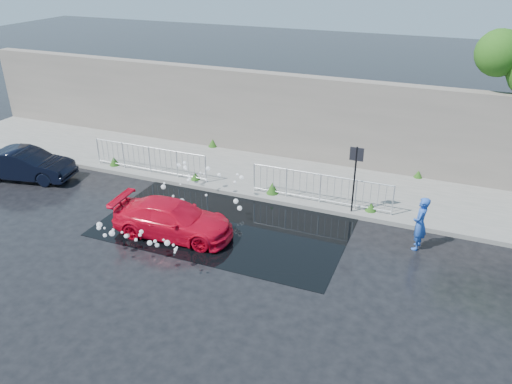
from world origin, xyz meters
TOP-DOWN VIEW (x-y plane):
  - ground at (0.00, 0.00)m, footprint 90.00×90.00m
  - pavement at (0.00, 5.00)m, footprint 30.00×4.00m
  - curb at (0.00, 3.00)m, footprint 30.00×0.25m
  - retaining_wall at (0.00, 7.20)m, footprint 30.00×0.60m
  - puddle at (0.50, 1.00)m, footprint 8.00×5.00m
  - sign_post at (4.20, 3.10)m, footprint 0.45×0.06m
  - railing_left at (-4.00, 3.35)m, footprint 5.05×0.05m
  - railing_right at (3.00, 3.35)m, footprint 5.05×0.05m
  - weeds at (-0.34, 4.44)m, footprint 12.17×3.93m
  - water_spray at (-1.10, 0.45)m, footprint 3.34×5.37m
  - red_car at (-0.76, -0.32)m, footprint 3.98×1.85m
  - dark_car at (-8.34, 1.26)m, footprint 3.90×2.01m
  - person at (6.50, 1.80)m, footprint 0.47×0.66m

SIDE VIEW (x-z plane):
  - ground at x=0.00m, z-range 0.00..0.00m
  - puddle at x=0.50m, z-range 0.00..0.01m
  - pavement at x=0.00m, z-range 0.00..0.15m
  - curb at x=0.00m, z-range 0.00..0.16m
  - weeds at x=-0.34m, z-range 0.11..0.55m
  - red_car at x=-0.76m, z-range 0.00..1.12m
  - dark_car at x=-8.34m, z-range 0.00..1.22m
  - water_spray at x=-1.10m, z-range 0.14..1.23m
  - railing_left at x=-4.00m, z-range 0.19..1.29m
  - railing_right at x=3.00m, z-range 0.19..1.29m
  - person at x=6.50m, z-range 0.00..1.70m
  - sign_post at x=4.20m, z-range 0.47..2.97m
  - retaining_wall at x=0.00m, z-range 0.15..3.65m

